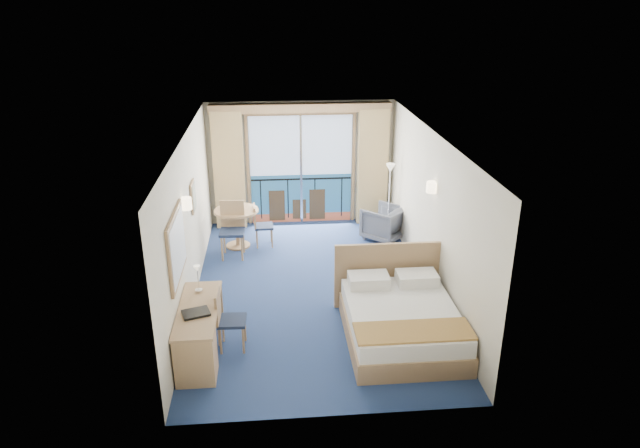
{
  "coord_description": "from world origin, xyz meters",
  "views": [
    {
      "loc": [
        -0.65,
        -8.76,
        4.72
      ],
      "look_at": [
        0.15,
        0.2,
        1.13
      ],
      "focal_mm": 32.0,
      "sensor_mm": 36.0,
      "label": 1
    }
  ],
  "objects_px": {
    "table_chair_a": "(260,223)",
    "nightstand": "(415,274)",
    "bed": "(401,319)",
    "desk": "(196,346)",
    "armchair": "(384,223)",
    "desk_chair": "(226,316)",
    "round_table": "(237,219)",
    "table_chair_b": "(232,226)",
    "floor_lamp": "(390,181)"
  },
  "relations": [
    {
      "from": "armchair",
      "to": "table_chair_b",
      "type": "distance_m",
      "value": 3.14
    },
    {
      "from": "armchair",
      "to": "desk",
      "type": "xyz_separation_m",
      "value": [
        -3.37,
        -4.3,
        0.06
      ]
    },
    {
      "from": "bed",
      "to": "desk",
      "type": "distance_m",
      "value": 2.96
    },
    {
      "from": "floor_lamp",
      "to": "round_table",
      "type": "bearing_deg",
      "value": -172.92
    },
    {
      "from": "nightstand",
      "to": "desk",
      "type": "bearing_deg",
      "value": -148.36
    },
    {
      "from": "nightstand",
      "to": "desk_chair",
      "type": "bearing_deg",
      "value": -152.97
    },
    {
      "from": "nightstand",
      "to": "round_table",
      "type": "height_order",
      "value": "round_table"
    },
    {
      "from": "nightstand",
      "to": "round_table",
      "type": "distance_m",
      "value": 3.77
    },
    {
      "from": "bed",
      "to": "armchair",
      "type": "xyz_separation_m",
      "value": [
        0.47,
        3.7,
        0.04
      ]
    },
    {
      "from": "round_table",
      "to": "table_chair_b",
      "type": "height_order",
      "value": "table_chair_b"
    },
    {
      "from": "round_table",
      "to": "desk",
      "type": "bearing_deg",
      "value": -94.75
    },
    {
      "from": "nightstand",
      "to": "desk_chair",
      "type": "xyz_separation_m",
      "value": [
        -3.15,
        -1.61,
        0.27
      ]
    },
    {
      "from": "bed",
      "to": "table_chair_b",
      "type": "height_order",
      "value": "bed"
    },
    {
      "from": "nightstand",
      "to": "table_chair_a",
      "type": "xyz_separation_m",
      "value": [
        -2.71,
        2.02,
        0.24
      ]
    },
    {
      "from": "desk_chair",
      "to": "round_table",
      "type": "relative_size",
      "value": 1.04
    },
    {
      "from": "armchair",
      "to": "desk",
      "type": "height_order",
      "value": "desk"
    },
    {
      "from": "round_table",
      "to": "desk_chair",
      "type": "bearing_deg",
      "value": -89.77
    },
    {
      "from": "desk_chair",
      "to": "table_chair_b",
      "type": "height_order",
      "value": "table_chair_b"
    },
    {
      "from": "nightstand",
      "to": "desk_chair",
      "type": "distance_m",
      "value": 3.55
    },
    {
      "from": "table_chair_a",
      "to": "nightstand",
      "type": "bearing_deg",
      "value": -129.86
    },
    {
      "from": "floor_lamp",
      "to": "desk_chair",
      "type": "distance_m",
      "value": 5.14
    },
    {
      "from": "nightstand",
      "to": "table_chair_a",
      "type": "relative_size",
      "value": 0.56
    },
    {
      "from": "table_chair_a",
      "to": "desk_chair",
      "type": "bearing_deg",
      "value": 169.94
    },
    {
      "from": "table_chair_a",
      "to": "table_chair_b",
      "type": "bearing_deg",
      "value": 125.24
    },
    {
      "from": "armchair",
      "to": "desk_chair",
      "type": "xyz_separation_m",
      "value": [
        -3.01,
        -3.74,
        0.17
      ]
    },
    {
      "from": "nightstand",
      "to": "round_table",
      "type": "bearing_deg",
      "value": 147.51
    },
    {
      "from": "round_table",
      "to": "table_chair_b",
      "type": "bearing_deg",
      "value": -98.89
    },
    {
      "from": "desk",
      "to": "table_chair_b",
      "type": "xyz_separation_m",
      "value": [
        0.28,
        3.77,
        0.2
      ]
    },
    {
      "from": "bed",
      "to": "table_chair_a",
      "type": "height_order",
      "value": "bed"
    },
    {
      "from": "desk_chair",
      "to": "table_chair_a",
      "type": "relative_size",
      "value": 1.06
    },
    {
      "from": "floor_lamp",
      "to": "desk_chair",
      "type": "xyz_separation_m",
      "value": [
        -3.15,
        -4.01,
        -0.65
      ]
    },
    {
      "from": "table_chair_b",
      "to": "round_table",
      "type": "bearing_deg",
      "value": 83.59
    },
    {
      "from": "table_chair_b",
      "to": "desk_chair",
      "type": "bearing_deg",
      "value": -86.14
    },
    {
      "from": "desk_chair",
      "to": "table_chair_a",
      "type": "height_order",
      "value": "desk_chair"
    },
    {
      "from": "table_chair_a",
      "to": "table_chair_b",
      "type": "distance_m",
      "value": 0.68
    },
    {
      "from": "bed",
      "to": "round_table",
      "type": "xyz_separation_m",
      "value": [
        -2.55,
        3.58,
        0.29
      ]
    },
    {
      "from": "desk",
      "to": "nightstand",
      "type": "bearing_deg",
      "value": 31.64
    },
    {
      "from": "floor_lamp",
      "to": "desk_chair",
      "type": "bearing_deg",
      "value": -128.09
    },
    {
      "from": "bed",
      "to": "desk",
      "type": "height_order",
      "value": "bed"
    },
    {
      "from": "table_chair_a",
      "to": "table_chair_b",
      "type": "xyz_separation_m",
      "value": [
        -0.52,
        -0.41,
        0.13
      ]
    },
    {
      "from": "desk_chair",
      "to": "table_chair_b",
      "type": "relative_size",
      "value": 0.84
    },
    {
      "from": "desk_chair",
      "to": "table_chair_b",
      "type": "bearing_deg",
      "value": 3.48
    },
    {
      "from": "armchair",
      "to": "desk_chair",
      "type": "height_order",
      "value": "desk_chair"
    },
    {
      "from": "bed",
      "to": "round_table",
      "type": "height_order",
      "value": "bed"
    },
    {
      "from": "nightstand",
      "to": "armchair",
      "type": "xyz_separation_m",
      "value": [
        -0.14,
        2.13,
        0.11
      ]
    },
    {
      "from": "nightstand",
      "to": "desk_chair",
      "type": "height_order",
      "value": "desk_chair"
    },
    {
      "from": "nightstand",
      "to": "table_chair_b",
      "type": "distance_m",
      "value": 3.63
    },
    {
      "from": "bed",
      "to": "armchair",
      "type": "height_order",
      "value": "bed"
    },
    {
      "from": "armchair",
      "to": "floor_lamp",
      "type": "bearing_deg",
      "value": -163.34
    },
    {
      "from": "armchair",
      "to": "table_chair_b",
      "type": "relative_size",
      "value": 0.71
    }
  ]
}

